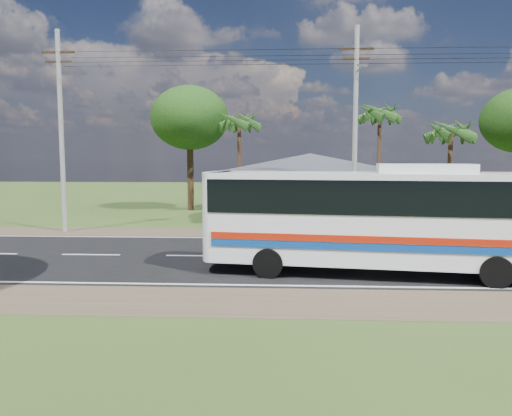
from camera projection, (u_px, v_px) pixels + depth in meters
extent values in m
plane|color=#304B1A|center=(303.00, 257.00, 20.79)|extent=(120.00, 120.00, 0.00)
cube|color=black|center=(303.00, 257.00, 20.78)|extent=(120.00, 10.00, 0.02)
cube|color=brown|center=(298.00, 233.00, 27.24)|extent=(120.00, 3.00, 0.01)
cube|color=brown|center=(312.00, 303.00, 14.33)|extent=(120.00, 3.00, 0.01)
cube|color=silver|center=(299.00, 238.00, 25.45)|extent=(120.00, 0.15, 0.01)
cube|color=silver|center=(309.00, 286.00, 16.11)|extent=(120.00, 0.15, 0.01)
cube|color=silver|center=(303.00, 257.00, 20.78)|extent=(120.00, 0.15, 0.01)
cube|color=tan|center=(310.00, 195.00, 33.48)|extent=(10.00, 8.00, 3.20)
cube|color=#4C4F54|center=(310.00, 171.00, 33.31)|extent=(10.60, 8.60, 0.10)
pyramid|color=#4C4F54|center=(310.00, 153.00, 33.19)|extent=(12.40, 10.00, 1.20)
cube|color=black|center=(263.00, 199.00, 29.63)|extent=(1.20, 0.08, 1.20)
cube|color=black|center=(314.00, 199.00, 29.48)|extent=(1.20, 0.08, 1.20)
cube|color=black|center=(365.00, 199.00, 29.32)|extent=(1.20, 0.08, 1.20)
cylinder|color=#372114|center=(498.00, 211.00, 26.75)|extent=(0.16, 0.16, 2.60)
cylinder|color=#372114|center=(472.00, 204.00, 30.33)|extent=(0.16, 0.16, 2.60)
cylinder|color=#9E9E99|center=(61.00, 132.00, 27.35)|extent=(0.26, 0.26, 11.00)
cube|color=#372114|center=(58.00, 52.00, 26.91)|extent=(1.80, 0.12, 0.12)
cube|color=#372114|center=(58.00, 62.00, 26.96)|extent=(1.40, 0.10, 0.10)
cylinder|color=#9E9E99|center=(355.00, 132.00, 26.52)|extent=(0.26, 0.26, 11.00)
cube|color=#372114|center=(357.00, 49.00, 26.08)|extent=(1.80, 0.12, 0.12)
cube|color=#372114|center=(357.00, 59.00, 26.13)|extent=(1.40, 0.10, 0.10)
cylinder|color=gray|center=(359.00, 69.00, 25.21)|extent=(0.08, 2.00, 0.08)
cube|color=gray|center=(362.00, 65.00, 24.21)|extent=(0.50, 0.18, 0.12)
cylinder|color=black|center=(205.00, 54.00, 26.51)|extent=(16.00, 0.02, 0.02)
cylinder|color=black|center=(503.00, 51.00, 25.71)|extent=(15.00, 0.02, 0.02)
cylinder|color=#47301E|center=(449.00, 176.00, 30.91)|extent=(0.28, 0.28, 6.00)
cylinder|color=#47301E|center=(379.00, 163.00, 35.49)|extent=(0.28, 0.28, 7.50)
cylinder|color=#47301E|center=(239.00, 166.00, 36.53)|extent=(0.28, 0.28, 7.00)
cylinder|color=#47301E|center=(190.00, 172.00, 38.77)|extent=(0.50, 0.50, 5.95)
ellipsoid|color=#17380F|center=(190.00, 118.00, 38.34)|extent=(6.00, 6.00, 4.92)
cube|color=white|center=(392.00, 218.00, 17.48)|extent=(12.84, 4.25, 3.15)
cube|color=black|center=(393.00, 195.00, 17.40)|extent=(12.91, 4.32, 1.16)
cube|color=black|center=(218.00, 203.00, 18.58)|extent=(0.44, 2.41, 1.89)
cube|color=#AD1D0A|center=(395.00, 240.00, 16.24)|extent=(12.30, 1.66, 0.23)
cube|color=navy|center=(395.00, 248.00, 16.26)|extent=(12.30, 1.66, 0.23)
cube|color=white|center=(425.00, 168.00, 17.11)|extent=(3.34, 2.08, 0.32)
cylinder|color=black|center=(268.00, 263.00, 17.22)|extent=(1.09, 0.50, 1.05)
cylinder|color=black|center=(278.00, 250.00, 19.58)|extent=(1.09, 0.50, 1.05)
cylinder|color=black|center=(496.00, 272.00, 15.89)|extent=(1.09, 0.50, 1.05)
cylinder|color=black|center=(477.00, 257.00, 18.25)|extent=(1.09, 0.50, 1.05)
imported|color=black|center=(404.00, 223.00, 27.68)|extent=(1.89, 0.70, 0.98)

